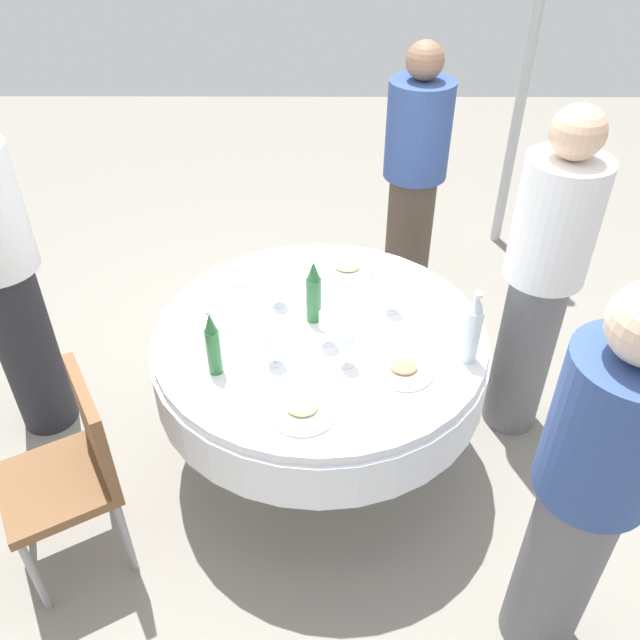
{
  "coord_description": "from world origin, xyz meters",
  "views": [
    {
      "loc": [
        0.01,
        -2.14,
        2.44
      ],
      "look_at": [
        0.0,
        0.0,
        0.79
      ],
      "focal_mm": 36.98,
      "sensor_mm": 36.0,
      "label": 1
    }
  ],
  "objects_px": {
    "wine_glass_far": "(277,287)",
    "person_rear": "(587,490)",
    "wine_glass_east": "(274,343)",
    "person_north": "(542,280)",
    "bottle_green_north": "(314,292)",
    "chair_far": "(74,464)",
    "wine_glass_west": "(347,343)",
    "plate_east": "(347,268)",
    "person_right": "(2,276)",
    "wine_glass_mid": "(327,322)",
    "plate_left": "(302,409)",
    "dining_table": "(320,357)",
    "plate_outer": "(404,369)",
    "bottle_clear_rear": "(473,329)",
    "bottle_green_south": "(213,344)",
    "wine_glass_right": "(392,292)",
    "person_south": "(413,186)",
    "plate_near": "(217,315)"
  },
  "relations": [
    {
      "from": "bottle_green_north",
      "to": "wine_glass_mid",
      "type": "relative_size",
      "value": 1.93
    },
    {
      "from": "plate_left",
      "to": "person_north",
      "type": "relative_size",
      "value": 0.16
    },
    {
      "from": "wine_glass_far",
      "to": "person_rear",
      "type": "xyz_separation_m",
      "value": [
        1.0,
        -1.05,
        -0.01
      ]
    },
    {
      "from": "dining_table",
      "to": "plate_outer",
      "type": "relative_size",
      "value": 6.03
    },
    {
      "from": "person_rear",
      "to": "wine_glass_west",
      "type": "bearing_deg",
      "value": -85.73
    },
    {
      "from": "plate_near",
      "to": "wine_glass_mid",
      "type": "bearing_deg",
      "value": -20.56
    },
    {
      "from": "person_north",
      "to": "wine_glass_far",
      "type": "bearing_deg",
      "value": -100.75
    },
    {
      "from": "wine_glass_far",
      "to": "wine_glass_mid",
      "type": "relative_size",
      "value": 0.89
    },
    {
      "from": "bottle_green_north",
      "to": "chair_far",
      "type": "distance_m",
      "value": 1.13
    },
    {
      "from": "person_right",
      "to": "person_north",
      "type": "bearing_deg",
      "value": -80.91
    },
    {
      "from": "plate_near",
      "to": "bottle_clear_rear",
      "type": "bearing_deg",
      "value": -14.51
    },
    {
      "from": "wine_glass_right",
      "to": "plate_left",
      "type": "xyz_separation_m",
      "value": [
        -0.37,
        -0.6,
        -0.09
      ]
    },
    {
      "from": "person_north",
      "to": "bottle_clear_rear",
      "type": "bearing_deg",
      "value": -56.32
    },
    {
      "from": "wine_glass_west",
      "to": "plate_near",
      "type": "height_order",
      "value": "wine_glass_west"
    },
    {
      "from": "wine_glass_east",
      "to": "plate_east",
      "type": "relative_size",
      "value": 0.53
    },
    {
      "from": "person_north",
      "to": "person_south",
      "type": "distance_m",
      "value": 1.04
    },
    {
      "from": "bottle_green_north",
      "to": "wine_glass_far",
      "type": "height_order",
      "value": "bottle_green_north"
    },
    {
      "from": "plate_east",
      "to": "chair_far",
      "type": "distance_m",
      "value": 1.45
    },
    {
      "from": "wine_glass_west",
      "to": "person_south",
      "type": "relative_size",
      "value": 0.1
    },
    {
      "from": "wine_glass_mid",
      "to": "wine_glass_east",
      "type": "height_order",
      "value": "wine_glass_mid"
    },
    {
      "from": "person_north",
      "to": "chair_far",
      "type": "height_order",
      "value": "person_north"
    },
    {
      "from": "bottle_green_north",
      "to": "person_right",
      "type": "xyz_separation_m",
      "value": [
        -1.34,
        0.13,
        -0.01
      ]
    },
    {
      "from": "plate_outer",
      "to": "plate_left",
      "type": "height_order",
      "value": "same"
    },
    {
      "from": "wine_glass_far",
      "to": "person_right",
      "type": "xyz_separation_m",
      "value": [
        -1.18,
        0.03,
        0.03
      ]
    },
    {
      "from": "bottle_clear_rear",
      "to": "person_south",
      "type": "xyz_separation_m",
      "value": [
        -0.08,
        1.34,
        -0.06
      ]
    },
    {
      "from": "bottle_clear_rear",
      "to": "bottle_green_south",
      "type": "distance_m",
      "value": 0.98
    },
    {
      "from": "dining_table",
      "to": "plate_east",
      "type": "relative_size",
      "value": 5.44
    },
    {
      "from": "person_south",
      "to": "plate_outer",
      "type": "bearing_deg",
      "value": -73.85
    },
    {
      "from": "plate_east",
      "to": "bottle_green_south",
      "type": "bearing_deg",
      "value": -126.67
    },
    {
      "from": "wine_glass_west",
      "to": "plate_east",
      "type": "distance_m",
      "value": 0.67
    },
    {
      "from": "bottle_clear_rear",
      "to": "wine_glass_west",
      "type": "distance_m",
      "value": 0.48
    },
    {
      "from": "bottle_green_south",
      "to": "wine_glass_right",
      "type": "relative_size",
      "value": 2.06
    },
    {
      "from": "bottle_clear_rear",
      "to": "person_right",
      "type": "distance_m",
      "value": 1.99
    },
    {
      "from": "wine_glass_right",
      "to": "wine_glass_mid",
      "type": "height_order",
      "value": "wine_glass_mid"
    },
    {
      "from": "bottle_clear_rear",
      "to": "plate_left",
      "type": "height_order",
      "value": "bottle_clear_rear"
    },
    {
      "from": "person_south",
      "to": "person_right",
      "type": "distance_m",
      "value": 2.1
    },
    {
      "from": "plate_outer",
      "to": "person_right",
      "type": "relative_size",
      "value": 0.14
    },
    {
      "from": "wine_glass_east",
      "to": "bottle_green_north",
      "type": "bearing_deg",
      "value": 62.28
    },
    {
      "from": "person_north",
      "to": "plate_left",
      "type": "bearing_deg",
      "value": -68.84
    },
    {
      "from": "plate_left",
      "to": "person_north",
      "type": "distance_m",
      "value": 1.24
    },
    {
      "from": "wine_glass_east",
      "to": "person_north",
      "type": "height_order",
      "value": "person_north"
    },
    {
      "from": "chair_far",
      "to": "wine_glass_far",
      "type": "bearing_deg",
      "value": -76.12
    },
    {
      "from": "plate_near",
      "to": "dining_table",
      "type": "bearing_deg",
      "value": -11.21
    },
    {
      "from": "person_right",
      "to": "plate_east",
      "type": "bearing_deg",
      "value": -72.19
    },
    {
      "from": "wine_glass_right",
      "to": "plate_east",
      "type": "distance_m",
      "value": 0.38
    },
    {
      "from": "wine_glass_west",
      "to": "plate_near",
      "type": "relative_size",
      "value": 0.74
    },
    {
      "from": "dining_table",
      "to": "plate_outer",
      "type": "height_order",
      "value": "plate_outer"
    },
    {
      "from": "wine_glass_east",
      "to": "person_north",
      "type": "relative_size",
      "value": 0.09
    },
    {
      "from": "wine_glass_right",
      "to": "wine_glass_far",
      "type": "relative_size",
      "value": 1.02
    },
    {
      "from": "wine_glass_west",
      "to": "plate_near",
      "type": "distance_m",
      "value": 0.63
    }
  ]
}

